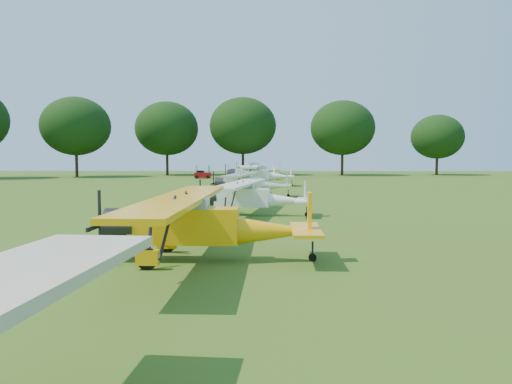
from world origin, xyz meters
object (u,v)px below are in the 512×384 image
aircraft_3 (250,195)px  golf_cart (202,174)px  aircraft_5 (257,173)px  aircraft_4 (249,182)px  aircraft_6 (251,171)px  aircraft_2 (201,220)px  aircraft_7 (258,168)px

aircraft_3 → golf_cart: golf_cart is taller
aircraft_3 → aircraft_5: (-0.26, 26.31, 0.25)m
golf_cart → aircraft_4: bearing=-76.4°
aircraft_5 → aircraft_6: bearing=95.8°
aircraft_4 → aircraft_6: 26.94m
aircraft_2 → aircraft_3: 11.58m
aircraft_7 → golf_cart: aircraft_7 is taller
aircraft_2 → aircraft_5: bearing=89.6°
aircraft_4 → aircraft_7: size_ratio=0.87×
golf_cart → aircraft_6: bearing=-32.6°
aircraft_6 → golf_cart: bearing=138.7°
aircraft_5 → aircraft_7: aircraft_5 is taller
aircraft_4 → aircraft_6: aircraft_6 is taller
aircraft_6 → aircraft_7: aircraft_7 is taller
aircraft_4 → aircraft_3: bearing=-80.8°
aircraft_2 → aircraft_7: size_ratio=0.94×
aircraft_4 → aircraft_5: 13.73m
aircraft_5 → golf_cart: (-8.18, 17.60, -0.71)m
aircraft_6 → aircraft_7: (0.64, 11.81, 0.14)m
aircraft_7 → aircraft_2: bearing=-91.0°
aircraft_5 → golf_cart: bearing=115.8°
aircraft_6 → aircraft_7: 11.83m
aircraft_5 → aircraft_6: aircraft_5 is taller
aircraft_6 → golf_cart: aircraft_6 is taller
aircraft_3 → aircraft_5: 26.31m
aircraft_2 → aircraft_5: 37.85m
aircraft_6 → golf_cart: 8.32m
aircraft_2 → aircraft_4: size_ratio=1.08×
aircraft_3 → golf_cart: (-8.44, 43.91, -0.46)m
aircraft_5 → golf_cart: size_ratio=5.08×
aircraft_3 → aircraft_4: 12.59m
aircraft_2 → aircraft_7: aircraft_7 is taller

